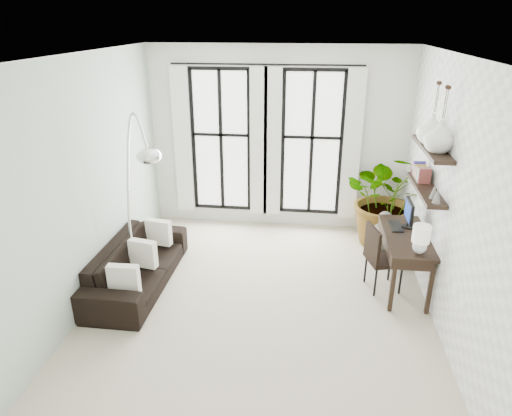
% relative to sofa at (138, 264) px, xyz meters
% --- Properties ---
extents(floor, '(5.00, 5.00, 0.00)m').
position_rel_sofa_xyz_m(floor, '(1.80, -0.14, -0.32)').
color(floor, beige).
rests_on(floor, ground).
extents(ceiling, '(5.00, 5.00, 0.00)m').
position_rel_sofa_xyz_m(ceiling, '(1.80, -0.14, 2.88)').
color(ceiling, white).
rests_on(ceiling, wall_back).
extents(wall_left, '(0.00, 5.00, 5.00)m').
position_rel_sofa_xyz_m(wall_left, '(-0.45, -0.14, 1.28)').
color(wall_left, '#AEC2B2').
rests_on(wall_left, floor).
extents(wall_right, '(0.00, 5.00, 5.00)m').
position_rel_sofa_xyz_m(wall_right, '(4.05, -0.14, 1.28)').
color(wall_right, white).
rests_on(wall_right, floor).
extents(wall_back, '(4.50, 0.00, 4.50)m').
position_rel_sofa_xyz_m(wall_back, '(1.80, 2.36, 1.28)').
color(wall_back, white).
rests_on(wall_back, floor).
extents(windows, '(3.26, 0.13, 2.65)m').
position_rel_sofa_xyz_m(windows, '(1.60, 2.29, 1.24)').
color(windows, white).
rests_on(windows, wall_back).
extents(wall_shelves, '(0.25, 1.30, 0.60)m').
position_rel_sofa_xyz_m(wall_shelves, '(3.91, 0.43, 1.41)').
color(wall_shelves, black).
rests_on(wall_shelves, wall_right).
extents(sofa, '(0.88, 2.19, 0.64)m').
position_rel_sofa_xyz_m(sofa, '(0.00, 0.00, 0.00)').
color(sofa, black).
rests_on(sofa, floor).
extents(throw_pillows, '(0.40, 1.52, 0.40)m').
position_rel_sofa_xyz_m(throw_pillows, '(0.10, 0.00, 0.18)').
color(throw_pillows, white).
rests_on(throw_pillows, sofa).
extents(plant, '(1.60, 1.43, 1.65)m').
position_rel_sofa_xyz_m(plant, '(3.70, 1.79, 0.51)').
color(plant, '#2D7228').
rests_on(plant, floor).
extents(desk, '(0.59, 1.38, 1.21)m').
position_rel_sofa_xyz_m(desk, '(3.74, 0.34, 0.44)').
color(desk, black).
rests_on(desk, floor).
extents(desk_chair, '(0.57, 0.57, 0.97)m').
position_rel_sofa_xyz_m(desk_chair, '(3.40, 0.30, 0.23)').
color(desk_chair, black).
rests_on(desk_chair, floor).
extents(arc_lamp, '(0.75, 0.42, 2.49)m').
position_rel_sofa_xyz_m(arc_lamp, '(0.12, 0.08, 1.30)').
color(arc_lamp, silver).
rests_on(arc_lamp, floor).
extents(buddha, '(0.43, 0.43, 0.77)m').
position_rel_sofa_xyz_m(buddha, '(3.61, 1.32, 0.00)').
color(buddha, gray).
rests_on(buddha, floor).
extents(vase_a, '(0.37, 0.37, 0.38)m').
position_rel_sofa_xyz_m(vase_a, '(3.91, 0.14, 1.95)').
color(vase_a, white).
rests_on(vase_a, shelf_upper).
extents(vase_b, '(0.37, 0.37, 0.38)m').
position_rel_sofa_xyz_m(vase_b, '(3.91, 0.54, 1.95)').
color(vase_b, white).
rests_on(vase_b, shelf_upper).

